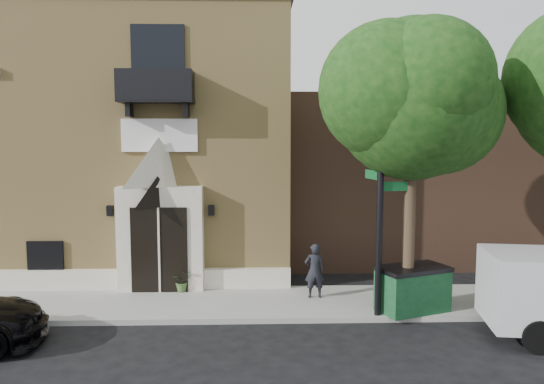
# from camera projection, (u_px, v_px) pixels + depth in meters

# --- Properties ---
(ground) EXTENTS (120.00, 120.00, 0.00)m
(ground) POSITION_uv_depth(u_px,v_px,m) (182.00, 325.00, 13.72)
(ground) COLOR black
(ground) RESTS_ON ground
(sidewalk) EXTENTS (42.00, 3.00, 0.15)m
(sidewalk) POSITION_uv_depth(u_px,v_px,m) (224.00, 304.00, 15.24)
(sidewalk) COLOR gray
(sidewalk) RESTS_ON ground
(church) EXTENTS (12.20, 11.01, 9.30)m
(church) POSITION_uv_depth(u_px,v_px,m) (132.00, 142.00, 21.05)
(church) COLOR tan
(church) RESTS_ON ground
(neighbour_building) EXTENTS (18.00, 8.00, 6.40)m
(neighbour_building) POSITION_uv_depth(u_px,v_px,m) (490.00, 175.00, 22.71)
(neighbour_building) COLOR brown
(neighbour_building) RESTS_ON ground
(street_tree_left) EXTENTS (4.97, 4.38, 7.77)m
(street_tree_left) POSITION_uv_depth(u_px,v_px,m) (415.00, 97.00, 13.65)
(street_tree_left) COLOR #38281C
(street_tree_left) RESTS_ON sidewalk
(street_sign) EXTENTS (1.15, 1.04, 6.62)m
(street_sign) POSITION_uv_depth(u_px,v_px,m) (381.00, 190.00, 13.75)
(street_sign) COLOR black
(street_sign) RESTS_ON sidewalk
(fire_hydrant) EXTENTS (0.51, 0.41, 0.89)m
(fire_hydrant) POSITION_uv_depth(u_px,v_px,m) (398.00, 298.00, 14.04)
(fire_hydrant) COLOR #A30700
(fire_hydrant) RESTS_ON sidewalk
(dumpster) EXTENTS (2.13, 1.67, 1.23)m
(dumpster) POSITION_uv_depth(u_px,v_px,m) (413.00, 288.00, 14.33)
(dumpster) COLOR #103B1F
(dumpster) RESTS_ON sidewalk
(planter) EXTENTS (0.68, 0.62, 0.66)m
(planter) POSITION_uv_depth(u_px,v_px,m) (183.00, 281.00, 16.18)
(planter) COLOR #41602F
(planter) RESTS_ON sidewalk
(pedestrian_near) EXTENTS (0.60, 0.41, 1.60)m
(pedestrian_near) POSITION_uv_depth(u_px,v_px,m) (314.00, 271.00, 15.52)
(pedestrian_near) COLOR black
(pedestrian_near) RESTS_ON sidewalk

